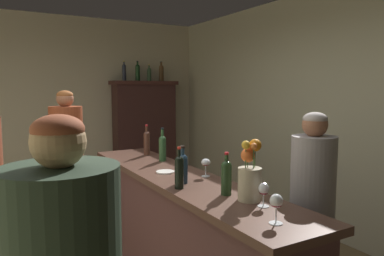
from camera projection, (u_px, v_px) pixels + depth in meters
name	position (u px, v px, depth m)	size (l,w,h in m)	color
wall_back	(43.00, 107.00, 5.63)	(5.17, 0.12, 2.79)	#C2B799
wall_right	(343.00, 115.00, 3.98)	(0.12, 6.76, 2.79)	#BFBB9A
bar_counter	(179.00, 234.00, 3.02)	(0.55, 2.83, 0.98)	#4D2E2E
display_cabinet	(145.00, 133.00, 6.21)	(1.10, 0.37, 1.80)	#39201E
wine_bottle_malbec	(182.00, 167.00, 2.72)	(0.08, 0.08, 0.28)	#172C3F
wine_bottle_pinot	(162.00, 147.00, 3.55)	(0.07, 0.07, 0.32)	#264927
wine_bottle_riesling	(179.00, 170.00, 2.57)	(0.06, 0.06, 0.30)	black
wine_bottle_merlot	(226.00, 176.00, 2.42)	(0.07, 0.07, 0.29)	#1D3419
wine_bottle_rose	(147.00, 142.00, 3.86)	(0.06, 0.06, 0.32)	#46281E
wine_glass_front	(264.00, 190.00, 2.18)	(0.07, 0.07, 0.14)	white
wine_glass_mid	(206.00, 163.00, 2.93)	(0.07, 0.07, 0.14)	white
wine_glass_rear	(276.00, 203.00, 1.90)	(0.07, 0.07, 0.16)	white
flower_arrangement	(250.00, 176.00, 2.30)	(0.16, 0.15, 0.39)	tan
cheese_plate	(165.00, 172.00, 3.07)	(0.15, 0.15, 0.01)	white
display_bottle_left	(124.00, 72.00, 5.93)	(0.06, 0.06, 0.32)	#1F2333
display_bottle_midleft	(138.00, 72.00, 6.04)	(0.07, 0.07, 0.32)	#153818
display_bottle_center	(149.00, 74.00, 6.15)	(0.07, 0.07, 0.27)	#2B4529
display_bottle_midright	(161.00, 72.00, 6.25)	(0.08, 0.08, 0.33)	#4D3118
patron_in_navy	(67.00, 162.00, 3.88)	(0.34, 0.34, 1.66)	gray
bartender	(312.00, 209.00, 2.57)	(0.31, 0.31, 1.52)	gray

